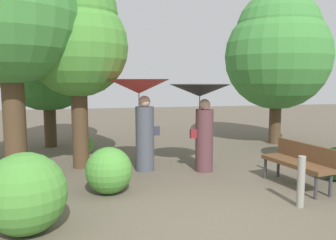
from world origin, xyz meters
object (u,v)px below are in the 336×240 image
tree_mid_left (8,0)px  path_marker_post (301,182)px  tree_near_left (47,50)px  tree_far_back (77,36)px  park_bench (299,160)px  person_left (141,102)px  tree_near_right (278,49)px  person_right (201,106)px

tree_mid_left → path_marker_post: (4.82, -2.75, -3.19)m
tree_near_left → tree_far_back: 2.90m
tree_far_back → park_bench: bearing=-30.2°
path_marker_post → person_left: bearing=128.6°
tree_near_left → path_marker_post: size_ratio=5.58×
park_bench → tree_near_right: 5.17m
tree_mid_left → tree_far_back: tree_mid_left is taller
person_left → tree_far_back: 2.08m
park_bench → tree_far_back: 5.40m
tree_far_back → path_marker_post: bearing=-43.6°
person_right → path_marker_post: size_ratio=2.32×
tree_mid_left → person_left: bearing=0.0°
tree_near_right → path_marker_post: tree_near_right is taller
person_right → tree_mid_left: (-3.92, 0.33, 2.14)m
person_left → park_bench: 3.48m
tree_near_right → tree_mid_left: (-7.29, -2.34, 0.61)m
tree_mid_left → tree_far_back: 1.54m
tree_near_right → tree_far_back: 6.25m
park_bench → tree_near_left: 7.64m
tree_far_back → person_right: bearing=-19.7°
park_bench → tree_far_back: tree_far_back is taller
tree_near_left → tree_mid_left: 3.43m
person_right → tree_near_left: tree_near_left is taller
tree_far_back → tree_near_left: bearing=109.7°
person_left → park_bench: size_ratio=1.32×
tree_near_left → person_right: bearing=-45.5°
person_left → park_bench: person_left is taller
tree_mid_left → tree_near_right: bearing=17.8°
person_left → park_bench: bearing=-123.8°
person_left → person_right: (1.30, -0.33, -0.09)m
person_left → tree_near_right: 5.42m
tree_near_left → tree_near_right: size_ratio=0.97×
park_bench → tree_near_right: size_ratio=0.32×
tree_far_back → tree_near_right: bearing=16.0°
person_left → tree_near_left: bearing=33.6°
person_left → tree_near_right: size_ratio=0.43×
person_left → tree_near_left: 4.30m
tree_far_back → path_marker_post: size_ratio=5.32×
tree_near_left → tree_mid_left: tree_mid_left is taller
person_left → path_marker_post: person_left is taller
person_right → path_marker_post: (0.90, -2.42, -1.04)m
tree_near_left → tree_near_right: tree_near_right is taller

